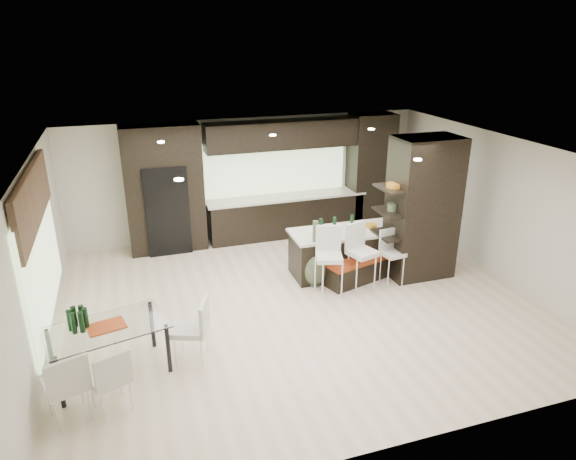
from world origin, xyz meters
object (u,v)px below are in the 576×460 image
object	(u,v)px
stool_left	(329,269)
chair_far	(67,388)
floor_vase	(315,254)
chair_end	(190,333)
bench	(356,269)
stool_mid	(362,264)
stool_right	(392,263)
kitchen_island	(344,252)
chair_near	(110,381)
dining_table	(110,351)

from	to	relation	value
stool_left	chair_far	bearing A→B (deg)	-138.12
chair_far	floor_vase	bearing A→B (deg)	11.84
chair_far	chair_end	xyz separation A→B (m)	(1.59, 0.76, -0.01)
stool_left	bench	distance (m)	0.84
stool_mid	chair_end	bearing A→B (deg)	-177.02
stool_right	kitchen_island	bearing A→B (deg)	123.33
bench	chair_near	xyz separation A→B (m)	(-4.43, -2.30, 0.17)
bench	floor_vase	xyz separation A→B (m)	(-0.81, 0.10, 0.39)
dining_table	chair_end	xyz separation A→B (m)	(1.10, 0.00, 0.07)
stool_mid	bench	xyz separation A→B (m)	(0.07, 0.35, -0.26)
dining_table	chair_end	size ratio (longest dim) A/B	1.77
stool_mid	stool_right	distance (m)	0.65
dining_table	chair_end	bearing A→B (deg)	-13.28
dining_table	stool_left	bearing A→B (deg)	4.58
stool_mid	dining_table	bearing A→B (deg)	178.17
chair_end	chair_far	bearing A→B (deg)	136.47
stool_right	bench	size ratio (longest dim) A/B	0.67
kitchen_island	stool_right	distance (m)	0.98
kitchen_island	chair_far	size ratio (longest dim) A/B	2.34
bench	chair_far	xyz separation A→B (m)	(-4.92, -2.31, 0.21)
stool_right	dining_table	size ratio (longest dim) A/B	0.55
stool_left	bench	bearing A→B (deg)	43.04
stool_mid	floor_vase	bearing A→B (deg)	131.39
floor_vase	dining_table	world-z (taller)	floor_vase
kitchen_island	chair_end	distance (m)	3.82
stool_right	chair_end	distance (m)	4.10
bench	floor_vase	world-z (taller)	floor_vase
stool_left	stool_right	world-z (taller)	stool_left
stool_mid	chair_end	world-z (taller)	stool_mid
kitchen_island	chair_near	world-z (taller)	kitchen_island
floor_vase	stool_left	bearing A→B (deg)	-78.63
stool_mid	chair_end	xyz separation A→B (m)	(-3.26, -1.20, -0.07)
chair_end	bench	bearing A→B (deg)	-44.25
chair_far	dining_table	bearing A→B (deg)	38.84
stool_right	chair_end	world-z (taller)	chair_end
stool_right	chair_far	world-z (taller)	chair_far
stool_right	dining_table	bearing A→B (deg)	-173.89
stool_right	bench	distance (m)	0.68
stool_left	chair_near	distance (m)	4.20
dining_table	chair_near	world-z (taller)	chair_near
chair_near	floor_vase	bearing A→B (deg)	13.00
stool_left	chair_end	bearing A→B (deg)	-138.52
kitchen_island	floor_vase	size ratio (longest dim) A/B	1.65
chair_far	chair_end	distance (m)	1.76
stool_mid	chair_near	world-z (taller)	stool_mid
kitchen_island	stool_right	size ratio (longest dim) A/B	2.46
floor_vase	dining_table	size ratio (longest dim) A/B	0.82
stool_mid	chair_far	xyz separation A→B (m)	(-4.85, -1.96, -0.06)
stool_left	stool_mid	bearing A→B (deg)	17.00
kitchen_island	chair_far	world-z (taller)	chair_far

